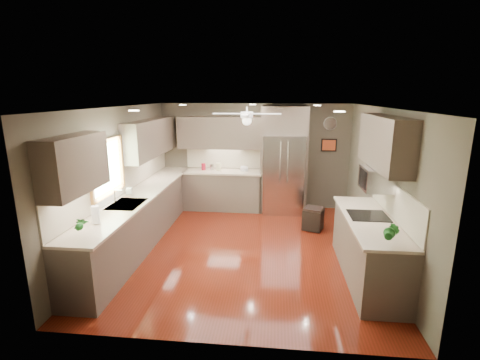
% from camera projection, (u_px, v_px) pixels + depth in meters
% --- Properties ---
extents(floor, '(5.00, 5.00, 0.00)m').
position_uv_depth(floor, '(245.00, 248.00, 6.28)').
color(floor, '#4D160A').
rests_on(floor, ground).
extents(ceiling, '(5.00, 5.00, 0.00)m').
position_uv_depth(ceiling, '(245.00, 107.00, 5.68)').
color(ceiling, white).
rests_on(ceiling, ground).
extents(wall_back, '(4.50, 0.00, 4.50)m').
position_uv_depth(wall_back, '(254.00, 156.00, 8.39)').
color(wall_back, brown).
rests_on(wall_back, ground).
extents(wall_front, '(4.50, 0.00, 4.50)m').
position_uv_depth(wall_front, '(224.00, 240.00, 3.56)').
color(wall_front, brown).
rests_on(wall_front, ground).
extents(wall_left, '(0.00, 5.00, 5.00)m').
position_uv_depth(wall_left, '(120.00, 178.00, 6.20)').
color(wall_left, brown).
rests_on(wall_left, ground).
extents(wall_right, '(0.00, 5.00, 5.00)m').
position_uv_depth(wall_right, '(380.00, 185.00, 5.75)').
color(wall_right, brown).
rests_on(wall_right, ground).
extents(canister_a, '(0.11, 0.11, 0.16)m').
position_uv_depth(canister_a, '(204.00, 167.00, 8.31)').
color(canister_a, maroon).
rests_on(canister_a, back_run).
extents(canister_b, '(0.13, 0.13, 0.15)m').
position_uv_depth(canister_b, '(212.00, 167.00, 8.31)').
color(canister_b, silver).
rests_on(canister_b, back_run).
extents(canister_c, '(0.13, 0.13, 0.19)m').
position_uv_depth(canister_c, '(219.00, 167.00, 8.24)').
color(canister_c, beige).
rests_on(canister_c, back_run).
extents(soap_bottle, '(0.12, 0.12, 0.21)m').
position_uv_depth(soap_bottle, '(130.00, 190.00, 6.17)').
color(soap_bottle, white).
rests_on(soap_bottle, left_run).
extents(potted_plant_left, '(0.19, 0.16, 0.31)m').
position_uv_depth(potted_plant_left, '(79.00, 224.00, 4.43)').
color(potted_plant_left, '#195A1C').
rests_on(potted_plant_left, left_run).
extents(potted_plant_right, '(0.21, 0.20, 0.32)m').
position_uv_depth(potted_plant_right, '(392.00, 233.00, 4.15)').
color(potted_plant_right, '#195A1C').
rests_on(potted_plant_right, right_run).
extents(bowl, '(0.27, 0.27, 0.05)m').
position_uv_depth(bowl, '(244.00, 170.00, 8.19)').
color(bowl, beige).
rests_on(bowl, back_run).
extents(left_run, '(0.65, 4.70, 1.45)m').
position_uv_depth(left_run, '(142.00, 216.00, 6.50)').
color(left_run, '#4F403A').
rests_on(left_run, ground).
extents(back_run, '(1.85, 0.65, 1.45)m').
position_uv_depth(back_run, '(223.00, 189.00, 8.36)').
color(back_run, '#4F403A').
rests_on(back_run, ground).
extents(uppers, '(4.50, 4.70, 0.95)m').
position_uv_depth(uppers, '(210.00, 140.00, 6.59)').
color(uppers, '#4F403A').
rests_on(uppers, wall_left).
extents(window, '(0.05, 1.12, 0.92)m').
position_uv_depth(window, '(107.00, 167.00, 5.64)').
color(window, '#BFF2B2').
rests_on(window, wall_left).
extents(sink, '(0.50, 0.70, 0.32)m').
position_uv_depth(sink, '(127.00, 206.00, 5.77)').
color(sink, silver).
rests_on(sink, left_run).
extents(refrigerator, '(1.06, 0.75, 2.45)m').
position_uv_depth(refrigerator, '(284.00, 162.00, 8.01)').
color(refrigerator, silver).
rests_on(refrigerator, ground).
extents(right_run, '(0.70, 2.20, 1.45)m').
position_uv_depth(right_run, '(368.00, 247.00, 5.20)').
color(right_run, '#4F403A').
rests_on(right_run, ground).
extents(microwave, '(0.43, 0.55, 0.34)m').
position_uv_depth(microwave, '(377.00, 179.00, 5.19)').
color(microwave, silver).
rests_on(microwave, wall_right).
extents(ceiling_fan, '(1.18, 1.18, 0.32)m').
position_uv_depth(ceiling_fan, '(247.00, 117.00, 6.01)').
color(ceiling_fan, white).
rests_on(ceiling_fan, ceiling).
extents(recessed_lights, '(2.84, 3.14, 0.01)m').
position_uv_depth(recessed_lights, '(245.00, 107.00, 6.07)').
color(recessed_lights, white).
rests_on(recessed_lights, ceiling).
extents(wall_clock, '(0.30, 0.03, 0.30)m').
position_uv_depth(wall_clock, '(330.00, 124.00, 8.01)').
color(wall_clock, white).
rests_on(wall_clock, wall_back).
extents(framed_print, '(0.36, 0.03, 0.30)m').
position_uv_depth(framed_print, '(329.00, 145.00, 8.12)').
color(framed_print, black).
rests_on(framed_print, wall_back).
extents(stool, '(0.47, 0.47, 0.46)m').
position_uv_depth(stool, '(313.00, 219.00, 7.09)').
color(stool, black).
rests_on(stool, ground).
extents(paper_towel, '(0.11, 0.11, 0.27)m').
position_uv_depth(paper_towel, '(96.00, 215.00, 4.83)').
color(paper_towel, white).
rests_on(paper_towel, left_run).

